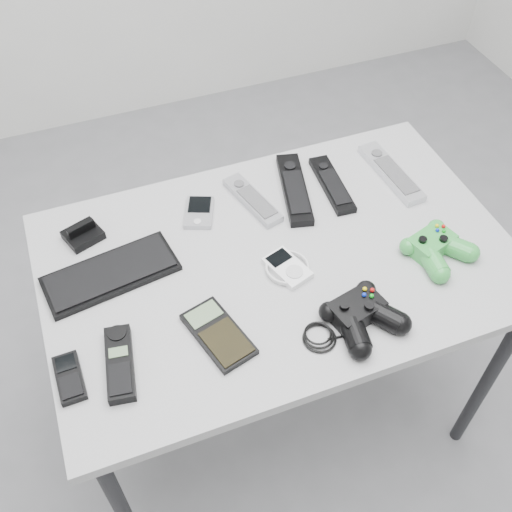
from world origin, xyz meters
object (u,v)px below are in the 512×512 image
object	(u,v)px
pda_keyboard	(111,273)
remote_silver_b	(391,172)
remote_black_a	(294,188)
desk	(279,274)
cordless_handset	(120,363)
remote_black_b	(332,184)
mobile_phone	(69,378)
calculator	(218,334)
mp3_player	(287,267)
pda	(199,212)
remote_silver_a	(252,199)
controller_black	(361,314)
controller_green	(436,246)

from	to	relation	value
pda_keyboard	remote_silver_b	distance (m)	0.74
remote_silver_b	remote_black_a	bearing A→B (deg)	169.23
desk	cordless_handset	size ratio (longest dim) A/B	6.44
remote_black_b	remote_silver_b	size ratio (longest dim) A/B	0.88
remote_black_b	mobile_phone	xyz separation A→B (m)	(-0.70, -0.32, -0.00)
calculator	mp3_player	world-z (taller)	mp3_player
pda	remote_silver_a	size ratio (longest dim) A/B	0.53
pda	mp3_player	xyz separation A→B (m)	(0.13, -0.23, 0.00)
desk	controller_black	xyz separation A→B (m)	(0.09, -0.22, 0.09)
mobile_phone	controller_green	world-z (taller)	controller_green
desk	remote_black_b	xyz separation A→B (m)	(0.21, 0.17, 0.07)
remote_black_b	calculator	world-z (taller)	remote_black_b
cordless_handset	controller_black	bearing A→B (deg)	0.65
cordless_handset	mp3_player	distance (m)	0.41
controller_black	controller_green	distance (m)	0.26
remote_black_b	remote_silver_a	bearing A→B (deg)	179.35
pda	cordless_handset	xyz separation A→B (m)	(-0.26, -0.34, 0.00)
remote_black_b	controller_black	distance (m)	0.41
desk	remote_silver_a	xyz separation A→B (m)	(0.00, 0.19, 0.07)
remote_silver_b	mobile_phone	distance (m)	0.91
pda_keyboard	controller_green	world-z (taller)	controller_green
pda_keyboard	controller_green	distance (m)	0.72
remote_silver_a	controller_green	size ratio (longest dim) A/B	1.26
desk	mp3_player	size ratio (longest dim) A/B	10.06
remote_silver_a	mp3_player	xyz separation A→B (m)	(-0.00, -0.23, -0.00)
calculator	mp3_player	bearing A→B (deg)	13.97
pda_keyboard	remote_black_a	bearing A→B (deg)	3.87
remote_black_b	controller_black	world-z (taller)	controller_black
calculator	remote_black_a	bearing A→B (deg)	32.02
mobile_phone	mp3_player	distance (m)	0.50
pda_keyboard	mobile_phone	world-z (taller)	same
remote_silver_a	mp3_player	world-z (taller)	remote_silver_a
pda	controller_black	world-z (taller)	controller_black
mobile_phone	calculator	bearing A→B (deg)	-2.63
remote_silver_a	calculator	bearing A→B (deg)	-135.21
controller_black	remote_silver_a	bearing A→B (deg)	88.69
cordless_handset	calculator	xyz separation A→B (m)	(0.20, -0.00, -0.00)
calculator	cordless_handset	bearing A→B (deg)	164.48
mobile_phone	remote_silver_b	bearing A→B (deg)	17.69
remote_black_b	controller_green	bearing A→B (deg)	-62.52
mobile_phone	remote_black_a	bearing A→B (deg)	27.13
mobile_phone	controller_black	size ratio (longest dim) A/B	0.41
remote_black_a	controller_black	xyz separation A→B (m)	(-0.03, -0.40, 0.01)
controller_black	controller_green	bearing A→B (deg)	10.71
controller_green	controller_black	bearing A→B (deg)	-173.23
pda	controller_green	size ratio (longest dim) A/B	0.67
remote_silver_b	calculator	xyz separation A→B (m)	(-0.56, -0.31, -0.00)
remote_silver_a	remote_black_b	bearing A→B (deg)	-19.60
mobile_phone	mp3_player	world-z (taller)	same
remote_silver_a	controller_green	distance (m)	0.44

